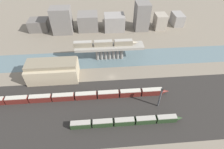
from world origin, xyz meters
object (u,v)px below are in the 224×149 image
at_px(train_yard_near, 127,121).
at_px(signal_tower, 160,98).
at_px(train_yard_mid, 77,96).
at_px(warehouse_building, 53,70).
at_px(train_on_bridge, 106,43).

bearing_deg(train_yard_near, signal_tower, 27.31).
xyz_separation_m(train_yard_mid, warehouse_building, (-15.12, 18.42, 3.73)).
distance_m(train_yard_mid, signal_tower, 43.73).
bearing_deg(train_yard_mid, train_yard_near, -35.49).
height_order(train_yard_near, train_yard_mid, train_yard_mid).
distance_m(train_yard_mid, warehouse_building, 24.12).
bearing_deg(train_yard_near, warehouse_building, 137.86).
bearing_deg(warehouse_building, train_on_bridge, 26.69).
bearing_deg(train_on_bridge, train_yard_mid, -116.83).
relative_size(train_yard_near, signal_tower, 4.11).
distance_m(train_yard_near, train_yard_mid, 30.36).
height_order(train_on_bridge, signal_tower, train_on_bridge).
height_order(train_yard_near, signal_tower, signal_tower).
relative_size(train_on_bridge, warehouse_building, 1.44).
distance_m(train_on_bridge, train_yard_near, 54.10).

